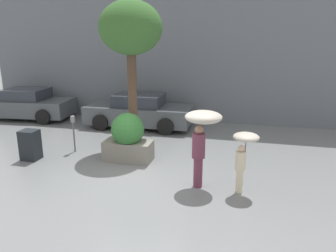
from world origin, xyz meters
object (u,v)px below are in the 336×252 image
Objects in this scene: parked_car_near at (139,112)px; parking_meter at (73,126)px; parked_car_far at (27,105)px; newspaper_box at (30,145)px; person_adult at (202,129)px; planter_box at (128,138)px; street_tree at (131,31)px; person_child at (244,149)px.

parking_meter is at bearing 162.14° from parked_car_near.
parked_car_far is 3.50× the size of parking_meter.
parked_car_near is 4.71m from newspaper_box.
newspaper_box is at bearing 118.65° from person_adult.
planter_box is at bearing -126.60° from parked_car_far.
street_tree is (-2.57, 2.34, 2.27)m from person_adult.
parked_car_far is 0.88× the size of street_tree.
street_tree reaches higher than parked_car_far.
planter_box is at bearing 124.73° from person_child.
street_tree is (5.95, -2.62, 3.10)m from parked_car_far.
parked_car_far is 4.54× the size of newspaper_box.
parking_meter is at bearing 105.51° from person_adult.
parked_car_near is at bearing 68.31° from person_adult.
newspaper_box is (-5.17, 0.55, -1.00)m from person_adult.
person_adult is 2.08× the size of newspaper_box.
street_tree is at bearing -118.88° from parked_car_far.
parked_car_near is at bearing 103.66° from planter_box.
person_child reaches higher than parking_meter.
parked_car_near is 0.91× the size of street_tree.
planter_box is 3.77m from parked_car_near.
parking_meter is at bearing 170.69° from planter_box.
person_adult reaches higher than planter_box.
parked_car_near is at bearing 104.47° from street_tree.
parked_car_far is at bearing 94.48° from person_adult.
parked_car_far is at bearing 127.16° from newspaper_box.
street_tree is at bearing -166.01° from parked_car_near.
newspaper_box is (-6.16, 0.66, -0.62)m from person_child.
person_adult is at bearing -125.33° from parked_car_far.
person_child is 0.34× the size of parked_car_near.
person_adult reaches higher than parked_car_near.
person_adult is 5.85m from parked_car_near.
parked_car_near is at bearing 72.63° from parking_meter.
parked_car_far is 7.20m from street_tree.
newspaper_box is at bearing 154.86° from parked_car_near.
parked_car_far is at bearing 156.23° from street_tree.
planter_box is at bearing 12.18° from newspaper_box.
parking_meter is (-1.94, 0.32, 0.15)m from planter_box.
person_adult is at bearing -6.04° from newspaper_box.
person_child is 1.61× the size of newspaper_box.
parked_car_far is at bearing 148.52° from planter_box.
person_adult is 5.30m from newspaper_box.
person_adult is at bearing -26.64° from planter_box.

